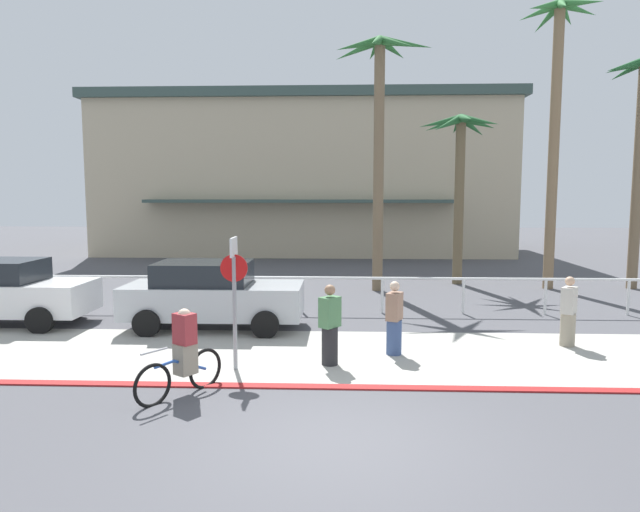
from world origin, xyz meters
TOP-DOWN VIEW (x-y plane):
  - ground_plane at (0.00, 10.00)m, footprint 80.00×80.00m
  - sidewalk_strip at (0.00, 4.20)m, footprint 44.00×4.00m
  - curb_paint at (0.00, 2.20)m, footprint 44.00×0.24m
  - building_backdrop at (-2.23, 27.32)m, footprint 23.17×12.06m
  - rail_fence at (0.00, 8.50)m, footprint 20.59×0.08m
  - stop_sign_bike_lane at (-2.04, 3.14)m, footprint 0.52×0.56m
  - palm_tree_1 at (1.23, 12.31)m, footprint 3.37×2.97m
  - palm_tree_2 at (4.29, 13.90)m, footprint 2.83×3.33m
  - palm_tree_3 at (7.35, 12.97)m, footprint 2.58×3.11m
  - car_white_0 at (-8.77, 6.67)m, footprint 4.40×2.02m
  - car_silver_1 at (-3.25, 6.46)m, footprint 4.40×2.02m
  - cyclist_blue_0 at (-2.65, 1.76)m, footprint 1.09×1.53m
  - pedestrian_0 at (-0.23, 3.50)m, footprint 0.46×0.47m
  - pedestrian_1 at (5.00, 5.10)m, footprint 0.45×0.48m
  - pedestrian_2 at (1.10, 4.27)m, footprint 0.42×0.47m

SIDE VIEW (x-z plane):
  - ground_plane at x=0.00m, z-range 0.00..0.00m
  - sidewalk_strip at x=0.00m, z-range 0.00..0.02m
  - curb_paint at x=0.00m, z-range 0.00..0.03m
  - cyclist_blue_0 at x=-2.65m, z-range -0.06..1.44m
  - pedestrian_2 at x=1.10m, z-range -0.07..1.50m
  - pedestrian_1 at x=5.00m, z-range -0.07..1.50m
  - pedestrian_0 at x=-0.23m, z-range -0.07..1.55m
  - rail_fence at x=0.00m, z-range 0.32..1.36m
  - car_white_0 at x=-8.77m, z-range 0.03..1.72m
  - car_silver_1 at x=-3.25m, z-range 0.03..1.72m
  - stop_sign_bike_lane at x=-2.04m, z-range 0.40..2.96m
  - building_backdrop at x=-2.23m, z-range 0.02..8.81m
  - palm_tree_2 at x=4.29m, z-range 1.70..7.98m
  - palm_tree_1 at x=1.23m, z-range 2.00..10.65m
  - palm_tree_3 at x=7.35m, z-range 2.03..11.97m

